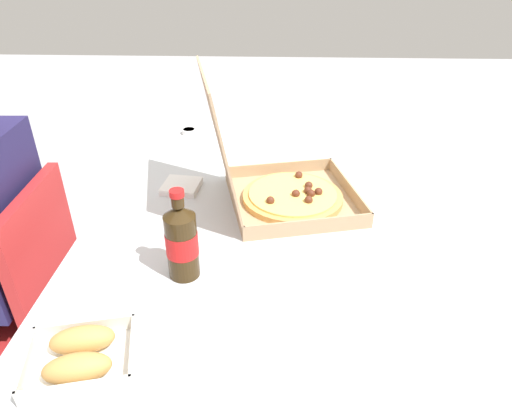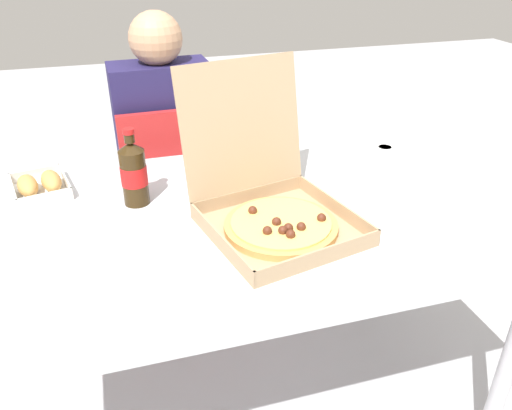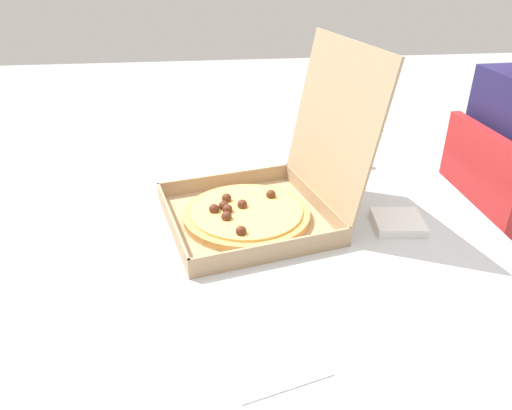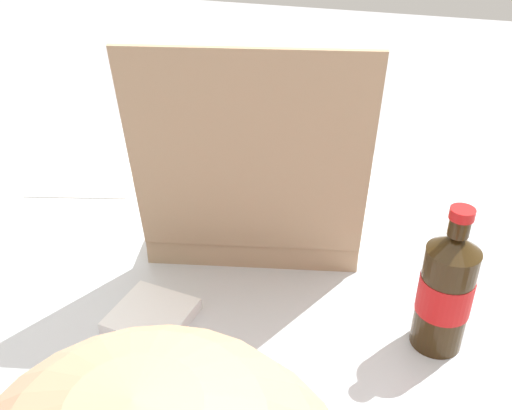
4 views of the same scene
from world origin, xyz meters
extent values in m
cube|color=silver|center=(0.00, 0.00, 0.69)|extent=(1.47, 0.91, 0.03)
cylinder|color=#B7B7BC|center=(0.67, -0.38, 0.34)|extent=(0.05, 0.05, 0.68)
cube|color=tan|center=(0.07, -0.12, 0.71)|extent=(0.42, 0.42, 0.01)
cube|color=tan|center=(0.11, -0.29, 0.73)|extent=(0.35, 0.08, 0.04)
cube|color=tan|center=(-0.10, -0.15, 0.73)|extent=(0.08, 0.35, 0.04)
cube|color=tan|center=(0.24, -0.08, 0.73)|extent=(0.08, 0.35, 0.04)
cube|color=tan|center=(0.03, 0.05, 0.73)|extent=(0.35, 0.08, 0.04)
cube|color=tan|center=(0.03, 0.09, 0.93)|extent=(0.36, 0.15, 0.35)
cylinder|color=tan|center=(0.07, -0.12, 0.72)|extent=(0.30, 0.30, 0.02)
cylinder|color=#EAC666|center=(0.07, -0.12, 0.73)|extent=(0.26, 0.26, 0.01)
sphere|color=#562819|center=(0.11, -0.16, 0.74)|extent=(0.02, 0.02, 0.02)
sphere|color=#562819|center=(0.01, -0.05, 0.74)|extent=(0.02, 0.02, 0.02)
sphere|color=#562819|center=(0.06, -0.12, 0.74)|extent=(0.02, 0.02, 0.02)
sphere|color=#562819|center=(0.17, -0.14, 0.74)|extent=(0.02, 0.02, 0.02)
sphere|color=#562819|center=(0.08, -0.16, 0.74)|extent=(0.02, 0.02, 0.02)
sphere|color=#562819|center=(0.07, -0.19, 0.74)|extent=(0.02, 0.02, 0.02)
sphere|color=#562819|center=(0.06, -0.17, 0.74)|extent=(0.02, 0.02, 0.02)
sphere|color=#562819|center=(0.02, -0.16, 0.74)|extent=(0.02, 0.02, 0.02)
cylinder|color=#33230F|center=(-0.27, 0.15, 0.79)|extent=(0.07, 0.07, 0.16)
cone|color=#33230F|center=(-0.27, 0.15, 0.88)|extent=(0.07, 0.07, 0.02)
cylinder|color=#33230F|center=(-0.27, 0.15, 0.90)|extent=(0.03, 0.03, 0.02)
cylinder|color=red|center=(-0.27, 0.15, 0.92)|extent=(0.03, 0.03, 0.01)
cylinder|color=red|center=(-0.27, 0.15, 0.80)|extent=(0.07, 0.07, 0.06)
cube|color=white|center=(0.47, -0.13, 0.71)|extent=(0.24, 0.20, 0.00)
cube|color=white|center=(0.14, 0.23, 0.72)|extent=(0.12, 0.12, 0.02)
camera|label=1|loc=(-1.10, -0.05, 1.39)|focal=31.93mm
camera|label=2|loc=(-0.30, -1.17, 1.40)|focal=35.60mm
camera|label=3|loc=(1.05, -0.21, 1.29)|focal=34.15mm
camera|label=4|loc=(-0.21, 0.81, 1.31)|focal=40.96mm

